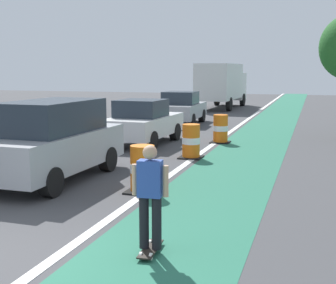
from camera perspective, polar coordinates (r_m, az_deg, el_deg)
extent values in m
cube|color=#286B51|center=(17.65, 10.40, -0.44)|extent=(2.50, 80.00, 0.01)
cube|color=silver|center=(17.89, 5.63, -0.21)|extent=(0.20, 80.00, 0.01)
cube|color=black|center=(7.37, -2.16, -12.94)|extent=(0.28, 0.81, 0.02)
cylinder|color=silver|center=(7.12, -2.11, -13.84)|extent=(0.05, 0.11, 0.11)
cylinder|color=silver|center=(7.16, -3.33, -13.72)|extent=(0.05, 0.11, 0.11)
cylinder|color=silver|center=(7.59, -1.05, -12.37)|extent=(0.05, 0.11, 0.11)
cylinder|color=silver|center=(7.62, -2.20, -12.27)|extent=(0.05, 0.11, 0.11)
cylinder|color=black|center=(7.20, -1.40, -9.89)|extent=(0.15, 0.15, 0.82)
cylinder|color=black|center=(7.25, -2.95, -9.76)|extent=(0.15, 0.15, 0.82)
cube|color=#2D4CA5|center=(7.03, -2.21, -4.49)|extent=(0.38, 0.25, 0.56)
cylinder|color=tan|center=(6.98, -0.30, -4.82)|extent=(0.09, 0.09, 0.48)
cylinder|color=tan|center=(7.10, -4.08, -4.60)|extent=(0.09, 0.09, 0.48)
sphere|color=tan|center=(6.95, -2.23, -1.28)|extent=(0.22, 0.22, 0.22)
cube|color=#9EA0A5|center=(12.19, -13.85, -0.93)|extent=(1.94, 4.64, 0.90)
cube|color=#232D38|center=(12.08, -14.00, 3.05)|extent=(1.68, 2.89, 0.80)
cylinder|color=black|center=(13.88, -13.48, -1.63)|extent=(0.29, 0.69, 0.68)
cylinder|color=black|center=(13.09, -7.39, -2.08)|extent=(0.29, 0.69, 0.68)
cylinder|color=black|center=(10.67, -14.15, -4.78)|extent=(0.29, 0.69, 0.68)
cube|color=silver|center=(17.81, -2.97, 2.03)|extent=(2.02, 4.18, 0.72)
cube|color=#232D38|center=(17.51, -3.31, 4.15)|extent=(1.69, 1.79, 0.64)
cylinder|color=black|center=(19.33, -3.73, 1.49)|extent=(0.31, 0.69, 0.68)
cylinder|color=black|center=(18.74, 0.87, 1.27)|extent=(0.31, 0.69, 0.68)
cylinder|color=black|center=(17.06, -7.17, 0.46)|extent=(0.31, 0.69, 0.68)
cylinder|color=black|center=(16.38, -2.06, 0.18)|extent=(0.31, 0.69, 0.68)
cube|color=#9EA0A5|center=(24.33, 1.68, 3.86)|extent=(1.97, 4.15, 0.72)
cube|color=#232D38|center=(24.04, 1.54, 5.43)|extent=(1.67, 1.77, 0.64)
cylinder|color=black|center=(25.80, 0.60, 3.34)|extent=(0.30, 0.69, 0.68)
cylinder|color=black|center=(25.42, 4.17, 3.24)|extent=(0.30, 0.69, 0.68)
cylinder|color=black|center=(23.37, -1.03, 2.77)|extent=(0.30, 0.69, 0.68)
cylinder|color=black|center=(22.95, 2.89, 2.65)|extent=(0.30, 0.69, 0.68)
cylinder|color=orange|center=(10.80, -3.13, -4.84)|extent=(0.56, 0.56, 0.42)
cylinder|color=white|center=(10.73, -3.15, -3.20)|extent=(0.57, 0.57, 0.21)
cylinder|color=orange|center=(10.67, -3.16, -1.55)|extent=(0.56, 0.56, 0.42)
cube|color=black|center=(10.86, -3.12, -6.02)|extent=(0.73, 0.73, 0.04)
cylinder|color=orange|center=(14.95, 2.83, -1.01)|extent=(0.56, 0.56, 0.42)
cylinder|color=white|center=(14.90, 2.84, 0.18)|extent=(0.57, 0.57, 0.21)
cylinder|color=orange|center=(14.85, 2.85, 1.38)|extent=(0.56, 0.56, 0.42)
cube|color=black|center=(14.99, 2.82, -1.88)|extent=(0.73, 0.73, 0.04)
cylinder|color=orange|center=(18.19, 6.43, 0.70)|extent=(0.56, 0.56, 0.42)
cylinder|color=white|center=(18.14, 6.45, 1.69)|extent=(0.57, 0.57, 0.21)
cylinder|color=orange|center=(18.11, 6.47, 2.68)|extent=(0.56, 0.56, 0.42)
cube|color=black|center=(18.22, 6.42, -0.01)|extent=(0.73, 0.73, 0.04)
cube|color=silver|center=(33.76, 6.32, 7.37)|extent=(2.48, 5.67, 2.50)
cube|color=silver|center=(37.53, 7.65, 6.80)|extent=(2.26, 1.97, 2.10)
cylinder|color=black|center=(37.61, 6.01, 5.23)|extent=(0.33, 0.97, 0.96)
cylinder|color=black|center=(37.19, 9.11, 5.13)|extent=(0.33, 0.97, 0.96)
cylinder|color=black|center=(32.73, 3.95, 4.73)|extent=(0.33, 0.97, 0.96)
cylinder|color=black|center=(32.25, 7.49, 4.61)|extent=(0.33, 0.97, 0.96)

